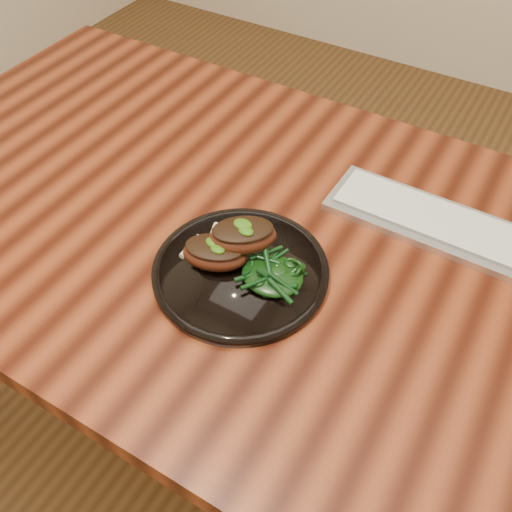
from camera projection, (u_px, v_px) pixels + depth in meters
The scene contains 7 objects.
desk at pixel (295, 278), 0.95m from camera, with size 1.60×0.80×0.75m.
plate at pixel (241, 271), 0.84m from camera, with size 0.26×0.26×0.02m.
lamb_chop_front at pixel (215, 253), 0.83m from camera, with size 0.11×0.09×0.04m.
lamb_chop_back at pixel (242, 235), 0.83m from camera, with size 0.12×0.11×0.04m.
herb_smear at pixel (241, 236), 0.88m from camera, with size 0.07×0.05×0.00m, color #204D08.
greens_heap at pixel (273, 272), 0.81m from camera, with size 0.09×0.09×0.03m.
keyboard at pixel (448, 227), 0.91m from camera, with size 0.39×0.12×0.02m.
Camera 1 is at (0.26, -0.57, 1.39)m, focal length 40.00 mm.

